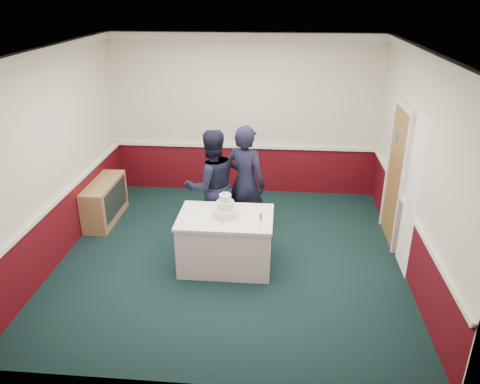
# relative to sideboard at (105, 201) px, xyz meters

# --- Properties ---
(ground) EXTENTS (5.00, 5.00, 0.00)m
(ground) POSITION_rel_sideboard_xyz_m (2.28, -1.00, -0.35)
(ground) COLOR #112B27
(ground) RESTS_ON ground
(room_shell) EXTENTS (5.00, 5.00, 3.00)m
(room_shell) POSITION_rel_sideboard_xyz_m (2.36, -0.39, 1.62)
(room_shell) COLOR silver
(room_shell) RESTS_ON ground
(sideboard) EXTENTS (0.41, 1.20, 0.70)m
(sideboard) POSITION_rel_sideboard_xyz_m (0.00, 0.00, 0.00)
(sideboard) COLOR #AC7F53
(sideboard) RESTS_ON ground
(cake_table) EXTENTS (1.32, 0.92, 0.79)m
(cake_table) POSITION_rel_sideboard_xyz_m (2.23, -1.25, 0.05)
(cake_table) COLOR white
(cake_table) RESTS_ON ground
(wedding_cake) EXTENTS (0.35, 0.35, 0.36)m
(wedding_cake) POSITION_rel_sideboard_xyz_m (2.23, -1.25, 0.55)
(wedding_cake) COLOR white
(wedding_cake) RESTS_ON cake_table
(cake_knife) EXTENTS (0.05, 0.22, 0.00)m
(cake_knife) POSITION_rel_sideboard_xyz_m (2.20, -1.45, 0.44)
(cake_knife) COLOR silver
(cake_knife) RESTS_ON cake_table
(champagne_flute) EXTENTS (0.05, 0.05, 0.21)m
(champagne_flute) POSITION_rel_sideboard_xyz_m (2.73, -1.53, 0.58)
(champagne_flute) COLOR silver
(champagne_flute) RESTS_ON cake_table
(person_man) EXTENTS (1.08, 1.00, 1.79)m
(person_man) POSITION_rel_sideboard_xyz_m (1.92, -0.44, 0.55)
(person_man) COLOR black
(person_man) RESTS_ON ground
(person_woman) EXTENTS (0.80, 0.68, 1.85)m
(person_woman) POSITION_rel_sideboard_xyz_m (2.44, -0.34, 0.57)
(person_woman) COLOR black
(person_woman) RESTS_ON ground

